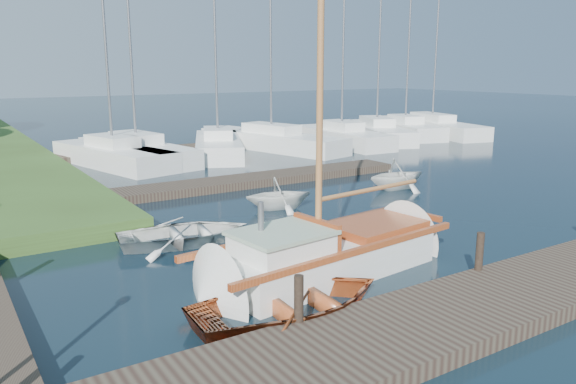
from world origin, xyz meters
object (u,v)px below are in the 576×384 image
mooring_post_1 (299,299)px  marina_boat_5 (377,130)px  tender_d (397,172)px  marina_boat_1 (137,150)px  marina_boat_2 (218,144)px  mooring_post_2 (480,251)px  tender_a (185,230)px  marina_boat_3 (271,139)px  marina_boat_7 (432,126)px  marina_boat_4 (341,136)px  sailboat (330,256)px  marina_boat_0 (113,154)px  tender_b (279,192)px  marina_boat_6 (405,128)px  dinghy (292,296)px

mooring_post_1 → marina_boat_5: size_ratio=0.07×
tender_d → marina_boat_1: (-6.15, 11.31, -0.07)m
marina_boat_1 → marina_boat_2: size_ratio=0.74×
mooring_post_2 → tender_a: mooring_post_2 is taller
marina_boat_3 → marina_boat_1: bearing=76.6°
marina_boat_2 → marina_boat_7: (16.32, 0.74, -0.02)m
marina_boat_5 → marina_boat_7: size_ratio=1.08×
mooring_post_1 → marina_boat_4: size_ratio=0.08×
sailboat → marina_boat_5: 23.71m
sailboat → marina_boat_0: size_ratio=0.94×
tender_b → marina_boat_4: bearing=-31.5°
mooring_post_2 → marina_boat_2: 19.06m
marina_boat_1 → marina_boat_6: bearing=-99.3°
dinghy → tender_d: size_ratio=1.58×
mooring_post_1 → tender_a: 5.92m
marina_boat_2 → marina_boat_0: bearing=117.0°
mooring_post_2 → tender_b: (-0.16, 7.63, -0.14)m
tender_d → marina_boat_7: 18.51m
tender_d → marina_boat_5: (9.16, 11.50, -0.05)m
mooring_post_2 → dinghy: 4.22m
mooring_post_2 → marina_boat_1: 19.15m
marina_boat_3 → marina_boat_4: bearing=-115.3°
tender_b → dinghy: bearing=163.9°
marina_boat_3 → sailboat: bearing=138.6°
mooring_post_2 → tender_d: (5.11, 7.81, -0.07)m
dinghy → marina_boat_2: (7.24, 18.06, 0.20)m
marina_boat_4 → marina_boat_5: size_ratio=0.84×
tender_a → marina_boat_3: (10.62, 13.35, 0.21)m
marina_boat_5 → marina_boat_6: marina_boat_5 is taller
marina_boat_3 → marina_boat_4: (4.24, -0.83, 0.01)m
tender_b → marina_boat_2: marina_boat_2 is taller
marina_boat_0 → marina_boat_2: bearing=-100.8°
marina_boat_2 → sailboat: bearing=-173.3°
marina_boat_0 → marina_boat_7: size_ratio=0.93×
tender_b → marina_boat_2: bearing=-2.3°
marina_boat_1 → marina_boat_4: 11.85m
tender_b → marina_boat_6: marina_boat_6 is taller
marina_boat_4 → tender_b: bearing=137.9°
mooring_post_2 → dinghy: (-4.14, 0.75, -0.31)m
dinghy → tender_a: bearing=2.5°
mooring_post_2 → marina_boat_3: 20.32m
mooring_post_2 → marina_boat_7: (19.42, 19.55, -0.13)m
mooring_post_1 → mooring_post_2: bearing=0.0°
marina_boat_1 → marina_boat_7: 20.47m
marina_boat_0 → marina_boat_4: 13.11m
tender_b → marina_boat_3: marina_boat_3 is taller
marina_boat_0 → marina_boat_5: marina_boat_5 is taller
sailboat → tender_d: (7.28, 5.59, 0.28)m
tender_b → tender_d: (5.26, 0.18, 0.07)m
mooring_post_2 → sailboat: bearing=134.4°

